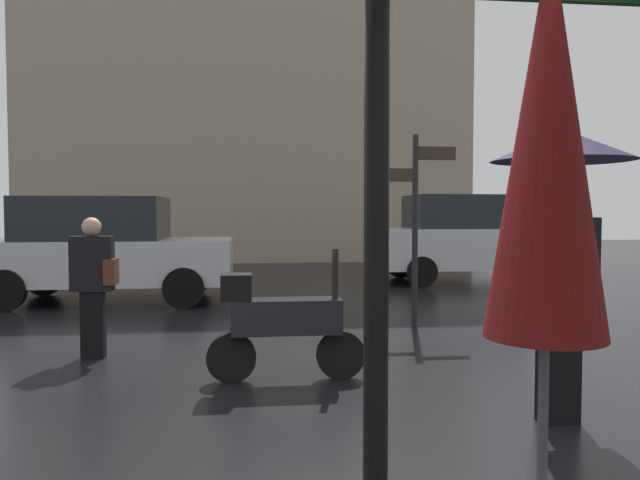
% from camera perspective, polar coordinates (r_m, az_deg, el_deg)
% --- Properties ---
extents(folded_patio_umbrella_near, '(0.42, 0.42, 2.54)m').
position_cam_1_polar(folded_patio_umbrella_near, '(2.25, 20.67, 7.74)').
color(folded_patio_umbrella_near, black).
rests_on(folded_patio_umbrella_near, ground).
extents(pedestrian_with_umbrella, '(1.04, 1.04, 2.19)m').
position_cam_1_polar(pedestrian_with_umbrella, '(4.83, 21.81, 3.87)').
color(pedestrian_with_umbrella, black).
rests_on(pedestrian_with_umbrella, ground).
extents(pedestrian_with_bag, '(0.47, 0.24, 1.52)m').
position_cam_1_polar(pedestrian_with_bag, '(6.97, -20.54, -3.41)').
color(pedestrian_with_bag, black).
rests_on(pedestrian_with_bag, ground).
extents(parked_scooter, '(1.48, 0.32, 1.23)m').
position_cam_1_polar(parked_scooter, '(5.69, -3.67, -7.70)').
color(parked_scooter, black).
rests_on(parked_scooter, ground).
extents(parked_car_left, '(4.30, 2.07, 1.84)m').
position_cam_1_polar(parked_car_left, '(11.28, -19.69, -0.73)').
color(parked_car_left, silver).
rests_on(parked_car_left, ground).
extents(parked_car_right, '(4.46, 2.02, 1.96)m').
position_cam_1_polar(parked_car_right, '(14.16, 13.96, 0.19)').
color(parked_car_right, silver).
rests_on(parked_car_right, ground).
extents(street_signpost, '(1.08, 0.08, 2.63)m').
position_cam_1_polar(street_signpost, '(8.36, 9.00, 2.81)').
color(street_signpost, black).
rests_on(street_signpost, ground).
extents(building_block, '(14.19, 2.17, 14.37)m').
position_cam_1_polar(building_block, '(20.65, -6.61, 18.37)').
color(building_block, gray).
rests_on(building_block, ground).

